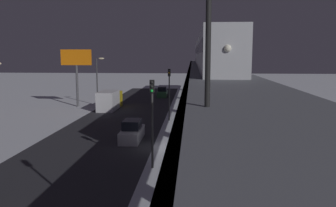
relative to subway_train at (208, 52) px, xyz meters
The scene contains 12 objects.
ground_plane 21.46m from the subway_train, 74.54° to the left, with size 240.00×240.00×0.00m, color silver.
avenue_asphalt 23.53m from the subway_train, 59.97° to the left, with size 11.00×106.47×0.01m, color #28282D.
elevated_railway 19.21m from the subway_train, 89.73° to the left, with size 5.00×106.47×6.66m.
subway_train is the anchor object (origin of this frame).
rail_signal 38.66m from the subway_train, 87.57° to the left, with size 0.36×0.41×4.00m.
sedan_green 20.90m from the subway_train, 66.38° to the right, with size 1.91×4.18×1.97m.
sedan_silver 19.74m from the subway_train, 64.64° to the left, with size 1.80×4.76×1.97m.
box_truck 16.20m from the subway_train, ahead, with size 2.40×7.40×2.80m.
traffic_light_near 25.36m from the subway_train, 78.71° to the left, with size 0.32×0.44×6.40m.
traffic_light_mid 8.97m from the subway_train, 51.72° to the left, with size 0.32×0.44×6.40m.
commercial_billboard 20.60m from the subway_train, 12.44° to the right, with size 4.80×0.36×8.90m.
street_lamp_far 18.44m from the subway_train, 19.31° to the right, with size 1.35×0.44×7.65m.
Camera 1 is at (-3.18, 29.68, 8.19)m, focal length 37.19 mm.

